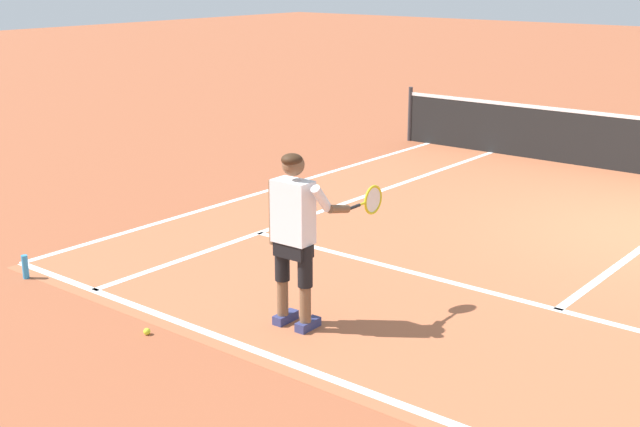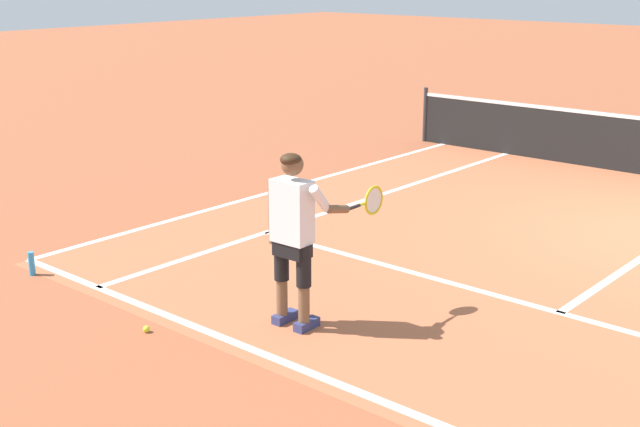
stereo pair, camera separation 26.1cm
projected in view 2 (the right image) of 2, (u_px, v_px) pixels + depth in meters
The scene contains 8 objects.
court_inner_surface at pixel (632, 265), 9.87m from camera, with size 10.98×9.42×0.00m, color #B2603D.
line_baseline at pixel (411, 413), 6.59m from camera, with size 10.98×0.10×0.01m, color white.
line_service at pixel (560, 313), 8.49m from camera, with size 8.23×0.10×0.01m, color white.
line_singles_left at pixel (356, 203), 12.44m from camera, with size 0.10×9.02×0.01m, color white.
line_doubles_left at pixel (287, 188), 13.30m from camera, with size 0.10×9.02×0.01m, color white.
tennis_player at pixel (295, 228), 7.92m from camera, with size 0.63×1.13×1.71m.
tennis_ball_near_feet at pixel (146, 329), 8.04m from camera, with size 0.07×0.07×0.07m, color #CCE02D.
water_bottle at pixel (32, 264), 9.51m from camera, with size 0.07×0.07×0.27m, color #3393D6.
Camera 2 is at (3.30, -10.87, 3.35)m, focal length 47.49 mm.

